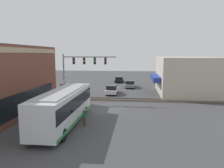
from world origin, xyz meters
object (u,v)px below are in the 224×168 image
(parked_car_grey, at_px, (130,84))
(city_bus, at_px, (64,106))
(pedestrian_at_crossing, at_px, (78,94))
(pedestrian_near_bus, at_px, (85,117))
(parked_car_black, at_px, (119,80))
(crossing_signal, at_px, (64,85))
(parked_car_white, at_px, (112,90))

(parked_car_grey, bearing_deg, city_bus, 167.24)
(parked_car_grey, relative_size, pedestrian_at_crossing, 2.86)
(parked_car_grey, bearing_deg, pedestrian_near_bus, 171.63)
(parked_car_grey, xyz_separation_m, parked_car_black, (7.74, 2.80, -0.04))
(pedestrian_at_crossing, bearing_deg, parked_car_grey, -28.83)
(crossing_signal, bearing_deg, parked_car_grey, -33.19)
(parked_car_white, bearing_deg, parked_car_black, -0.00)
(parked_car_grey, bearing_deg, parked_car_white, 159.09)
(parked_car_grey, bearing_deg, crossing_signal, 146.81)
(parked_car_white, height_order, pedestrian_at_crossing, pedestrian_at_crossing)
(parked_car_white, height_order, parked_car_black, parked_car_white)
(city_bus, bearing_deg, pedestrian_at_crossing, 8.62)
(parked_car_grey, height_order, pedestrian_at_crossing, pedestrian_at_crossing)
(parked_car_black, bearing_deg, pedestrian_at_crossing, 168.28)
(city_bus, distance_m, crossing_signal, 10.90)
(parked_car_white, bearing_deg, pedestrian_at_crossing, 142.26)
(city_bus, bearing_deg, crossing_signal, 18.39)
(parked_car_white, height_order, pedestrian_near_bus, pedestrian_near_bus)
(city_bus, xyz_separation_m, parked_car_white, (16.51, -2.60, -1.12))
(parked_car_grey, height_order, parked_car_black, parked_car_grey)
(crossing_signal, xyz_separation_m, parked_car_black, (21.25, -6.04, -1.66))
(crossing_signal, bearing_deg, city_bus, -161.61)
(crossing_signal, relative_size, parked_car_grey, 0.80)
(parked_car_white, relative_size, pedestrian_at_crossing, 2.85)
(parked_car_black, bearing_deg, parked_car_white, 180.00)
(pedestrian_at_crossing, bearing_deg, crossing_signal, 110.65)
(parked_car_white, distance_m, parked_car_black, 15.07)
(parked_car_white, xyz_separation_m, parked_car_black, (15.07, -0.00, -0.06))
(parked_car_white, relative_size, parked_car_black, 1.13)
(parked_car_white, bearing_deg, pedestrian_near_bus, 177.58)
(parked_car_white, distance_m, pedestrian_near_bus, 16.43)
(city_bus, distance_m, parked_car_black, 31.71)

